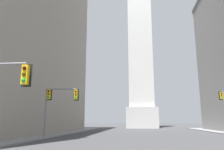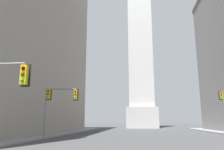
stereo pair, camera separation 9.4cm
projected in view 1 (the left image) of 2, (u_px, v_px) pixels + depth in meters
sidewalk_left at (23, 138)px, 24.10m from camera, size 5.00×73.37×0.15m
obelisk at (139, 10)px, 67.87m from camera, size 8.56×8.56×74.13m
traffic_light_mid_right at (223, 106)px, 32.43m from camera, size 0.78×0.50×6.39m
traffic_light_mid_left at (57, 100)px, 24.97m from camera, size 3.99×0.51×5.67m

